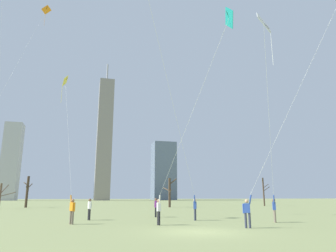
{
  "coord_description": "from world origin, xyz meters",
  "views": [
    {
      "loc": [
        -5.83,
        -15.46,
        1.79
      ],
      "look_at": [
        0.0,
        6.0,
        6.94
      ],
      "focal_mm": 32.51,
      "sensor_mm": 36.0,
      "label": 1
    }
  ],
  "objects_px": {
    "kite_flyer_midfield_right_yellow": "(71,182)",
    "bare_tree_center": "(1,195)",
    "kite_flyer_far_back_teal": "(168,186)",
    "bystander_far_off_by_trees": "(89,208)",
    "bare_tree_left_of_center": "(27,191)",
    "kite_flyer_foreground_right_pink": "(265,172)",
    "bystander_watching_nearby": "(156,207)",
    "bare_tree_rightmost": "(170,192)",
    "kite_flyer_midfield_center_green": "(189,183)",
    "kite_flyer_foreground_left_white": "(272,174)",
    "bare_tree_right_of_center": "(264,191)",
    "distant_kite_high_overhead_orange": "(38,25)"
  },
  "relations": [
    {
      "from": "kite_flyer_far_back_teal",
      "to": "bystander_watching_nearby",
      "type": "height_order",
      "value": "kite_flyer_far_back_teal"
    },
    {
      "from": "kite_flyer_far_back_teal",
      "to": "bare_tree_center",
      "type": "distance_m",
      "value": 35.78
    },
    {
      "from": "bystander_watching_nearby",
      "to": "bare_tree_left_of_center",
      "type": "height_order",
      "value": "bare_tree_left_of_center"
    },
    {
      "from": "bare_tree_right_of_center",
      "to": "kite_flyer_far_back_teal",
      "type": "bearing_deg",
      "value": -129.67
    },
    {
      "from": "bare_tree_left_of_center",
      "to": "bare_tree_center",
      "type": "height_order",
      "value": "bare_tree_left_of_center"
    },
    {
      "from": "bare_tree_rightmost",
      "to": "kite_flyer_foreground_left_white",
      "type": "bearing_deg",
      "value": -93.36
    },
    {
      "from": "kite_flyer_foreground_right_pink",
      "to": "bystander_far_off_by_trees",
      "type": "distance_m",
      "value": 13.65
    },
    {
      "from": "kite_flyer_midfield_center_green",
      "to": "bystander_watching_nearby",
      "type": "bearing_deg",
      "value": 100.6
    },
    {
      "from": "kite_flyer_midfield_right_yellow",
      "to": "bare_tree_center",
      "type": "relative_size",
      "value": 3.14
    },
    {
      "from": "bystander_far_off_by_trees",
      "to": "bare_tree_left_of_center",
      "type": "height_order",
      "value": "bare_tree_left_of_center"
    },
    {
      "from": "kite_flyer_far_back_teal",
      "to": "bare_tree_rightmost",
      "type": "relative_size",
      "value": 2.29
    },
    {
      "from": "bystander_far_off_by_trees",
      "to": "bare_tree_left_of_center",
      "type": "bearing_deg",
      "value": 107.43
    },
    {
      "from": "kite_flyer_midfield_right_yellow",
      "to": "kite_flyer_midfield_center_green",
      "type": "bearing_deg",
      "value": -9.71
    },
    {
      "from": "kite_flyer_far_back_teal",
      "to": "bystander_watching_nearby",
      "type": "xyz_separation_m",
      "value": [
        1.22,
        8.54,
        -1.53
      ]
    },
    {
      "from": "bare_tree_right_of_center",
      "to": "bare_tree_left_of_center",
      "type": "height_order",
      "value": "bare_tree_right_of_center"
    },
    {
      "from": "kite_flyer_far_back_teal",
      "to": "bare_tree_center",
      "type": "xyz_separation_m",
      "value": [
        -16.62,
        31.68,
        -0.42
      ]
    },
    {
      "from": "bare_tree_center",
      "to": "bare_tree_rightmost",
      "type": "height_order",
      "value": "bare_tree_rightmost"
    },
    {
      "from": "kite_flyer_midfield_center_green",
      "to": "bare_tree_right_of_center",
      "type": "xyz_separation_m",
      "value": [
        26.05,
        31.59,
        0.07
      ]
    },
    {
      "from": "kite_flyer_midfield_center_green",
      "to": "bare_tree_center",
      "type": "xyz_separation_m",
      "value": [
        -18.95,
        29.05,
        -0.73
      ]
    },
    {
      "from": "bare_tree_right_of_center",
      "to": "kite_flyer_foreground_left_white",
      "type": "bearing_deg",
      "value": -121.48
    },
    {
      "from": "kite_flyer_midfield_center_green",
      "to": "kite_flyer_foreground_left_white",
      "type": "bearing_deg",
      "value": -33.28
    },
    {
      "from": "kite_flyer_foreground_left_white",
      "to": "bare_tree_center",
      "type": "distance_m",
      "value": 40.02
    },
    {
      "from": "kite_flyer_far_back_teal",
      "to": "bare_tree_left_of_center",
      "type": "height_order",
      "value": "kite_flyer_far_back_teal"
    },
    {
      "from": "kite_flyer_foreground_right_pink",
      "to": "bare_tree_left_of_center",
      "type": "relative_size",
      "value": 2.64
    },
    {
      "from": "kite_flyer_midfield_center_green",
      "to": "kite_flyer_foreground_right_pink",
      "type": "bearing_deg",
      "value": -64.69
    },
    {
      "from": "bystander_far_off_by_trees",
      "to": "bare_tree_center",
      "type": "height_order",
      "value": "bare_tree_center"
    },
    {
      "from": "kite_flyer_midfield_center_green",
      "to": "bare_tree_rightmost",
      "type": "xyz_separation_m",
      "value": [
        6.7,
        29.48,
        -0.18
      ]
    },
    {
      "from": "bystander_far_off_by_trees",
      "to": "bystander_watching_nearby",
      "type": "bearing_deg",
      "value": 18.61
    },
    {
      "from": "distant_kite_high_overhead_orange",
      "to": "bare_tree_right_of_center",
      "type": "relative_size",
      "value": 4.14
    },
    {
      "from": "bystander_watching_nearby",
      "to": "bare_tree_center",
      "type": "height_order",
      "value": "bare_tree_center"
    },
    {
      "from": "kite_flyer_far_back_teal",
      "to": "bare_tree_rightmost",
      "type": "height_order",
      "value": "kite_flyer_far_back_teal"
    },
    {
      "from": "kite_flyer_midfield_center_green",
      "to": "bare_tree_rightmost",
      "type": "bearing_deg",
      "value": 77.19
    },
    {
      "from": "bystander_watching_nearby",
      "to": "bare_tree_center",
      "type": "bearing_deg",
      "value": 127.65
    },
    {
      "from": "bare_tree_left_of_center",
      "to": "bare_tree_rightmost",
      "type": "xyz_separation_m",
      "value": [
        22.98,
        -4.68,
        -0.1
      ]
    },
    {
      "from": "kite_flyer_foreground_right_pink",
      "to": "distant_kite_high_overhead_orange",
      "type": "height_order",
      "value": "distant_kite_high_overhead_orange"
    },
    {
      "from": "kite_flyer_foreground_right_pink",
      "to": "distant_kite_high_overhead_orange",
      "type": "relative_size",
      "value": 0.61
    },
    {
      "from": "bare_tree_center",
      "to": "kite_flyer_foreground_right_pink",
      "type": "bearing_deg",
      "value": -58.06
    },
    {
      "from": "distant_kite_high_overhead_orange",
      "to": "bare_tree_left_of_center",
      "type": "height_order",
      "value": "distant_kite_high_overhead_orange"
    },
    {
      "from": "kite_flyer_foreground_right_pink",
      "to": "bare_tree_rightmost",
      "type": "height_order",
      "value": "kite_flyer_foreground_right_pink"
    },
    {
      "from": "bystander_far_off_by_trees",
      "to": "bare_tree_rightmost",
      "type": "xyz_separation_m",
      "value": [
        13.52,
        25.48,
        1.66
      ]
    },
    {
      "from": "kite_flyer_midfield_center_green",
      "to": "kite_flyer_foreground_left_white",
      "type": "distance_m",
      "value": 5.74
    },
    {
      "from": "bare_tree_left_of_center",
      "to": "bare_tree_center",
      "type": "xyz_separation_m",
      "value": [
        -2.67,
        -5.1,
        -0.65
      ]
    },
    {
      "from": "kite_flyer_foreground_right_pink",
      "to": "bystander_watching_nearby",
      "type": "height_order",
      "value": "kite_flyer_foreground_right_pink"
    },
    {
      "from": "kite_flyer_foreground_left_white",
      "to": "bare_tree_center",
      "type": "bearing_deg",
      "value": 126.4
    },
    {
      "from": "bare_tree_left_of_center",
      "to": "bare_tree_center",
      "type": "bearing_deg",
      "value": -117.65
    },
    {
      "from": "kite_flyer_foreground_left_white",
      "to": "bare_tree_right_of_center",
      "type": "bearing_deg",
      "value": 58.52
    },
    {
      "from": "kite_flyer_foreground_left_white",
      "to": "bystander_watching_nearby",
      "type": "distance_m",
      "value": 11.05
    },
    {
      "from": "kite_flyer_far_back_teal",
      "to": "bare_tree_right_of_center",
      "type": "xyz_separation_m",
      "value": [
        28.38,
        34.22,
        0.39
      ]
    },
    {
      "from": "kite_flyer_midfield_center_green",
      "to": "bare_tree_rightmost",
      "type": "height_order",
      "value": "kite_flyer_midfield_center_green"
    },
    {
      "from": "kite_flyer_far_back_teal",
      "to": "bystander_watching_nearby",
      "type": "distance_m",
      "value": 8.76
    }
  ]
}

